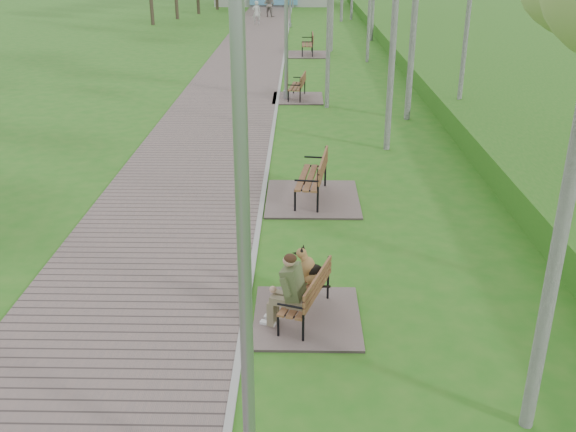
# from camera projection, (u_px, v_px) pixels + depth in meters

# --- Properties ---
(ground) EXTENTS (120.00, 120.00, 0.00)m
(ground) POSITION_uv_depth(u_px,v_px,m) (243.00, 327.00, 9.14)
(ground) COLOR #286E19
(ground) RESTS_ON ground
(walkway) EXTENTS (3.50, 67.00, 0.04)m
(walkway) POSITION_uv_depth(u_px,v_px,m) (244.00, 63.00, 28.92)
(walkway) COLOR #71605C
(walkway) RESTS_ON ground
(kerb) EXTENTS (0.10, 67.00, 0.05)m
(kerb) POSITION_uv_depth(u_px,v_px,m) (283.00, 63.00, 28.88)
(kerb) COLOR #999993
(kerb) RESTS_ON ground
(embankment) EXTENTS (14.00, 70.00, 1.60)m
(embankment) POSITION_uv_depth(u_px,v_px,m) (563.00, 71.00, 27.30)
(embankment) COLOR #487C26
(embankment) RESTS_ON ground
(bench_main) EXTENTS (1.54, 1.72, 1.35)m
(bench_main) POSITION_uv_depth(u_px,v_px,m) (301.00, 298.00, 9.17)
(bench_main) COLOR #71605C
(bench_main) RESTS_ON ground
(bench_second) EXTENTS (1.97, 2.18, 1.21)m
(bench_second) POSITION_uv_depth(u_px,v_px,m) (311.00, 190.00, 13.58)
(bench_second) COLOR #71605C
(bench_second) RESTS_ON ground
(bench_third) EXTENTS (1.74, 1.93, 1.07)m
(bench_third) POSITION_uv_depth(u_px,v_px,m) (297.00, 93.00, 22.34)
(bench_third) COLOR #71605C
(bench_third) RESTS_ON ground
(bench_far) EXTENTS (2.06, 2.28, 1.26)m
(bench_far) POSITION_uv_depth(u_px,v_px,m) (307.00, 50.00, 31.01)
(bench_far) COLOR #71605C
(bench_far) RESTS_ON ground
(lamp_post_near) EXTENTS (0.19, 0.19, 4.99)m
(lamp_post_near) POSITION_uv_depth(u_px,v_px,m) (245.00, 296.00, 5.36)
(lamp_post_near) COLOR #919499
(lamp_post_near) RESTS_ON ground
(lamp_post_second) EXTENTS (0.21, 0.21, 5.54)m
(lamp_post_second) POSITION_uv_depth(u_px,v_px,m) (286.00, 22.00, 21.29)
(lamp_post_second) COLOR #919499
(lamp_post_second) RESTS_ON ground
(pedestrian_near) EXTENTS (0.58, 0.40, 1.51)m
(pedestrian_near) POSITION_uv_depth(u_px,v_px,m) (256.00, 13.00, 42.22)
(pedestrian_near) COLOR silver
(pedestrian_near) RESTS_ON ground
(pedestrian_far) EXTENTS (1.05, 0.95, 1.76)m
(pedestrian_far) POSITION_uv_depth(u_px,v_px,m) (269.00, 4.00, 46.36)
(pedestrian_far) COLOR gray
(pedestrian_far) RESTS_ON ground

